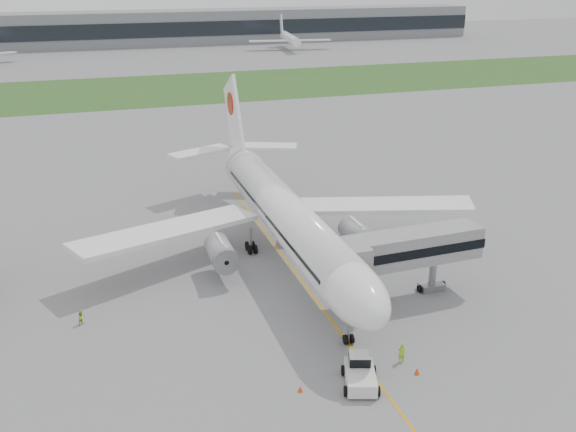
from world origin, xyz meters
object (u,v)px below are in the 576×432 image
object	(u,v)px
airliner	(282,211)
jet_bridge	(403,250)
ground_crew_near	(402,353)
pushback_tug	(360,372)

from	to	relation	value
airliner	jet_bridge	xyz separation A→B (m)	(8.16, -13.89, -0.16)
ground_crew_near	airliner	bearing A→B (deg)	-84.03
jet_bridge	ground_crew_near	xyz separation A→B (m)	(-5.00, -10.05, -4.58)
jet_bridge	airliner	bearing A→B (deg)	118.35
airliner	jet_bridge	bearing A→B (deg)	-59.57
airliner	jet_bridge	world-z (taller)	airliner
airliner	ground_crew_near	size ratio (longest dim) A/B	29.27
pushback_tug	ground_crew_near	bearing A→B (deg)	37.66
pushback_tug	jet_bridge	world-z (taller)	jet_bridge
airliner	pushback_tug	bearing A→B (deg)	-93.20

